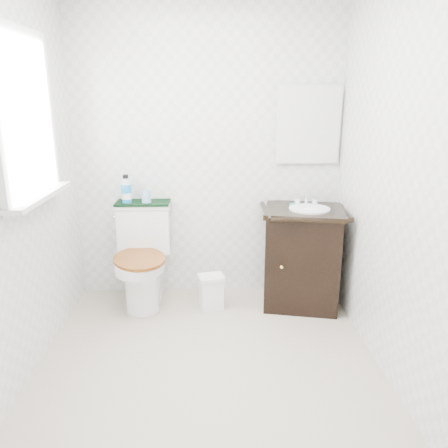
{
  "coord_description": "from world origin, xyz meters",
  "views": [
    {
      "loc": [
        0.03,
        -2.42,
        1.67
      ],
      "look_at": [
        0.12,
        0.75,
        0.74
      ],
      "focal_mm": 35.0,
      "sensor_mm": 36.0,
      "label": 1
    }
  ],
  "objects_px": {
    "toilet": "(144,262)",
    "cup": "(146,196)",
    "trash_bin": "(211,292)",
    "mouthwash_bottle": "(126,190)",
    "vanity": "(302,255)"
  },
  "relations": [
    {
      "from": "mouthwash_bottle",
      "to": "cup",
      "type": "distance_m",
      "value": 0.17
    },
    {
      "from": "vanity",
      "to": "mouthwash_bottle",
      "type": "height_order",
      "value": "mouthwash_bottle"
    },
    {
      "from": "toilet",
      "to": "vanity",
      "type": "distance_m",
      "value": 1.31
    },
    {
      "from": "toilet",
      "to": "cup",
      "type": "bearing_deg",
      "value": 70.49
    },
    {
      "from": "trash_bin",
      "to": "cup",
      "type": "distance_m",
      "value": 0.94
    },
    {
      "from": "trash_bin",
      "to": "mouthwash_bottle",
      "type": "xyz_separation_m",
      "value": [
        -0.68,
        0.23,
        0.8
      ]
    },
    {
      "from": "vanity",
      "to": "trash_bin",
      "type": "height_order",
      "value": "vanity"
    },
    {
      "from": "toilet",
      "to": "vanity",
      "type": "relative_size",
      "value": 0.9
    },
    {
      "from": "toilet",
      "to": "mouthwash_bottle",
      "type": "bearing_deg",
      "value": 141.13
    },
    {
      "from": "toilet",
      "to": "vanity",
      "type": "height_order",
      "value": "vanity"
    },
    {
      "from": "mouthwash_bottle",
      "to": "vanity",
      "type": "bearing_deg",
      "value": -6.47
    },
    {
      "from": "toilet",
      "to": "cup",
      "type": "distance_m",
      "value": 0.54
    },
    {
      "from": "trash_bin",
      "to": "mouthwash_bottle",
      "type": "relative_size",
      "value": 1.25
    },
    {
      "from": "mouthwash_bottle",
      "to": "trash_bin",
      "type": "bearing_deg",
      "value": -18.69
    },
    {
      "from": "vanity",
      "to": "cup",
      "type": "distance_m",
      "value": 1.36
    }
  ]
}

